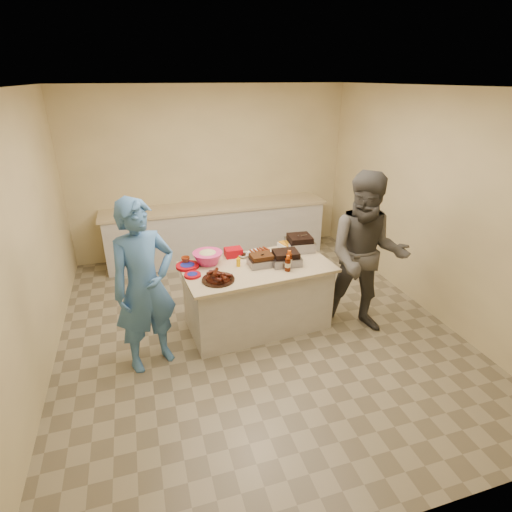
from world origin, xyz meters
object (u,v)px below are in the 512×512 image
object	(u,v)px
island	(257,324)
plastic_cup	(186,264)
rib_platter	(218,280)
guest_gray	(357,327)
mustard_bottle	(238,266)
bbq_bottle_a	(288,271)
bbq_bottle_b	(289,267)
guest_blue	(154,361)
coleslaw_bowl	(208,263)
roasting_pan	(299,250)

from	to	relation	value
island	plastic_cup	world-z (taller)	plastic_cup
rib_platter	guest_gray	xyz separation A→B (m)	(1.66, -0.18, -0.80)
island	mustard_bottle	bearing A→B (deg)	161.92
bbq_bottle_a	plastic_cup	size ratio (longest dim) A/B	1.86
rib_platter	bbq_bottle_b	bearing A→B (deg)	5.06
plastic_cup	guest_blue	size ratio (longest dim) A/B	0.06
coleslaw_bowl	roasting_pan	bearing A→B (deg)	3.28
guest_blue	guest_gray	xyz separation A→B (m)	(2.42, -0.07, 0.00)
island	roasting_pan	world-z (taller)	roasting_pan
bbq_bottle_a	guest_blue	size ratio (longest dim) A/B	0.10
bbq_bottle_b	guest_gray	xyz separation A→B (m)	(0.82, -0.25, -0.80)
bbq_bottle_b	plastic_cup	world-z (taller)	bbq_bottle_b
rib_platter	roasting_pan	size ratio (longest dim) A/B	1.10
rib_platter	roasting_pan	distance (m)	1.26
roasting_pan	coleslaw_bowl	world-z (taller)	coleslaw_bowl
bbq_bottle_a	island	bearing A→B (deg)	141.62
coleslaw_bowl	guest_gray	bearing A→B (deg)	-20.44
mustard_bottle	plastic_cup	bearing A→B (deg)	158.50
coleslaw_bowl	guest_blue	distance (m)	1.22
rib_platter	coleslaw_bowl	distance (m)	0.45
bbq_bottle_b	mustard_bottle	size ratio (longest dim) A/B	1.63
bbq_bottle_b	guest_gray	bearing A→B (deg)	-16.95
rib_platter	plastic_cup	bearing A→B (deg)	118.90
coleslaw_bowl	plastic_cup	bearing A→B (deg)	168.97
rib_platter	mustard_bottle	world-z (taller)	rib_platter
roasting_pan	bbq_bottle_a	size ratio (longest dim) A/B	1.72
roasting_pan	plastic_cup	distance (m)	1.42
coleslaw_bowl	plastic_cup	distance (m)	0.25
plastic_cup	rib_platter	bearing A→B (deg)	-61.10
coleslaw_bowl	bbq_bottle_a	xyz separation A→B (m)	(0.81, -0.45, 0.00)
bbq_bottle_b	guest_gray	size ratio (longest dim) A/B	0.11
coleslaw_bowl	mustard_bottle	xyz separation A→B (m)	(0.32, -0.18, 0.00)
plastic_cup	guest_gray	distance (m)	2.20
roasting_pan	coleslaw_bowl	distance (m)	1.17
bbq_bottle_a	bbq_bottle_b	world-z (taller)	bbq_bottle_b
island	rib_platter	xyz separation A→B (m)	(-0.50, -0.22, 0.80)
rib_platter	roasting_pan	xyz separation A→B (m)	(1.15, 0.52, 0.00)
guest_blue	bbq_bottle_b	bearing A→B (deg)	-15.07
plastic_cup	guest_blue	world-z (taller)	plastic_cup
mustard_bottle	bbq_bottle_a	bearing A→B (deg)	-29.07
rib_platter	mustard_bottle	size ratio (longest dim) A/B	2.76
roasting_pan	guest_blue	size ratio (longest dim) A/B	0.18
plastic_cup	guest_gray	world-z (taller)	plastic_cup
guest_gray	guest_blue	bearing A→B (deg)	-153.97
rib_platter	bbq_bottle_a	bearing A→B (deg)	-0.08
guest_gray	rib_platter	bearing A→B (deg)	-158.48
mustard_bottle	guest_blue	bearing A→B (deg)	-159.90
island	guest_gray	distance (m)	1.22
coleslaw_bowl	guest_blue	world-z (taller)	coleslaw_bowl
roasting_pan	bbq_bottle_a	xyz separation A→B (m)	(-0.36, -0.52, 0.00)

